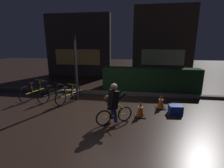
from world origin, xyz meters
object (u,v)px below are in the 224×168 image
Objects in this scene: parked_bike_center_left at (69,94)px; traffic_cone_near at (140,109)px; street_post at (76,69)px; cyclist at (113,104)px; parked_bike_leftmost at (36,91)px; parked_bike_left_mid at (52,93)px; blue_crate at (175,110)px; traffic_cone_far at (161,101)px.

parked_bike_center_left is 2.62× the size of traffic_cone_near.
street_post reaches higher than cyclist.
parked_bike_leftmost is 1.17× the size of parked_bike_center_left.
parked_bike_left_mid is 3.33× the size of blue_crate.
parked_bike_center_left is at bearing 160.91° from traffic_cone_near.
parked_bike_left_mid is 3.31m from cyclist.
street_post is 3.60m from traffic_cone_far.
street_post is 2.16× the size of cyclist.
parked_bike_center_left is (-0.26, -0.30, -1.03)m from street_post.
traffic_cone_near is at bearing -92.41° from parked_bike_leftmost.
cyclist is at bearing -102.15° from parked_bike_left_mid.
parked_bike_center_left is 2.51× the size of traffic_cone_far.
street_post is at bearing 101.74° from cyclist.
parked_bike_left_mid is 4.91m from blue_crate.
parked_bike_leftmost is 1.14× the size of parked_bike_left_mid.
street_post is at bearing -73.87° from parked_bike_leftmost.
parked_bike_center_left is 1.15× the size of cyclist.
parked_bike_left_mid is (0.83, -0.09, -0.03)m from parked_bike_leftmost.
parked_bike_left_mid is 3.81m from traffic_cone_near.
parked_bike_left_mid is at bearing 117.35° from cyclist.
cyclist is (-1.59, -1.42, 0.35)m from traffic_cone_far.
street_post is 4.91× the size of traffic_cone_near.
traffic_cone_far is at bearing -73.70° from parked_bike_center_left.
parked_bike_leftmost reaches higher than traffic_cone_near.
traffic_cone_far is 0.62m from blue_crate.
parked_bike_left_mid is at bearing 163.55° from traffic_cone_near.
parked_bike_leftmost is 4.64m from traffic_cone_near.
traffic_cone_near is 1.08m from cyclist.
traffic_cone_far is 2.16m from cyclist.
parked_bike_leftmost is 3.06× the size of traffic_cone_near.
parked_bike_left_mid is at bearing -167.80° from street_post.
parked_bike_left_mid is at bearing -84.25° from parked_bike_leftmost.
cyclist reaches higher than blue_crate.
blue_crate is at bearing -79.57° from parked_bike_left_mid.
traffic_cone_near is 0.96× the size of traffic_cone_far.
parked_bike_left_mid is at bearing 172.04° from blue_crate.
parked_bike_leftmost is at bearing 165.34° from traffic_cone_near.
blue_crate is at bearing 18.35° from traffic_cone_near.
cyclist is (3.67, -1.77, 0.27)m from parked_bike_leftmost.
traffic_cone_near reaches higher than blue_crate.
street_post is 4.70× the size of traffic_cone_far.
traffic_cone_far is at bearing 135.45° from blue_crate.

